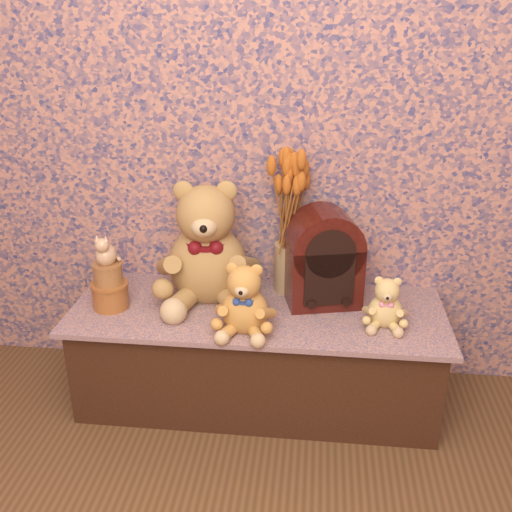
{
  "coord_description": "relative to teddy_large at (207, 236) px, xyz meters",
  "views": [
    {
      "loc": [
        0.21,
        -0.73,
        1.47
      ],
      "look_at": [
        0.0,
        1.19,
        0.65
      ],
      "focal_mm": 40.9,
      "sensor_mm": 36.0,
      "label": 1
    }
  ],
  "objects": [
    {
      "name": "display_shelf",
      "position": [
        0.21,
        -0.09,
        -0.46
      ],
      "size": [
        1.42,
        0.54,
        0.41
      ],
      "primitive_type": "cube",
      "color": "#384174",
      "rests_on": "ground"
    },
    {
      "name": "teddy_large",
      "position": [
        0.0,
        0.0,
        0.0
      ],
      "size": [
        0.46,
        0.53,
        0.51
      ],
      "primitive_type": null,
      "rotation": [
        0.0,
        0.0,
        0.12
      ],
      "color": "olive",
      "rests_on": "display_shelf"
    },
    {
      "name": "teddy_medium",
      "position": [
        0.18,
        -0.25,
        -0.12
      ],
      "size": [
        0.23,
        0.27,
        0.28
      ],
      "primitive_type": null,
      "rotation": [
        0.0,
        0.0,
        -0.03
      ],
      "color": "#C48237",
      "rests_on": "display_shelf"
    },
    {
      "name": "teddy_small",
      "position": [
        0.68,
        -0.16,
        -0.15
      ],
      "size": [
        0.17,
        0.2,
        0.2
      ],
      "primitive_type": null,
      "rotation": [
        0.0,
        0.0,
        -0.07
      ],
      "color": "#D5B765",
      "rests_on": "display_shelf"
    },
    {
      "name": "cathedral_radio",
      "position": [
        0.45,
        -0.0,
        -0.07
      ],
      "size": [
        0.31,
        0.26,
        0.38
      ],
      "primitive_type": null,
      "rotation": [
        0.0,
        0.0,
        0.24
      ],
      "color": "#3A100A",
      "rests_on": "display_shelf"
    },
    {
      "name": "ceramic_vase",
      "position": [
        0.32,
        0.08,
        -0.16
      ],
      "size": [
        0.15,
        0.15,
        0.2
      ],
      "primitive_type": "cylinder",
      "rotation": [
        0.0,
        0.0,
        -0.29
      ],
      "color": "tan",
      "rests_on": "display_shelf"
    },
    {
      "name": "dried_stalks",
      "position": [
        0.32,
        0.08,
        0.14
      ],
      "size": [
        0.21,
        0.21,
        0.39
      ],
      "primitive_type": null,
      "rotation": [
        0.0,
        0.0,
        -0.02
      ],
      "color": "#C4611F",
      "rests_on": "ceramic_vase"
    },
    {
      "name": "biscuit_tin_lower",
      "position": [
        -0.35,
        -0.14,
        -0.21
      ],
      "size": [
        0.16,
        0.16,
        0.1
      ],
      "primitive_type": "cylinder",
      "rotation": [
        0.0,
        0.0,
        0.2
      ],
      "color": "#B38D34",
      "rests_on": "display_shelf"
    },
    {
      "name": "biscuit_tin_upper",
      "position": [
        -0.35,
        -0.14,
        -0.12
      ],
      "size": [
        0.12,
        0.12,
        0.08
      ],
      "primitive_type": "cylinder",
      "rotation": [
        0.0,
        0.0,
        -0.09
      ],
      "color": "tan",
      "rests_on": "biscuit_tin_lower"
    },
    {
      "name": "cat_figurine",
      "position": [
        -0.35,
        -0.14,
        -0.01
      ],
      "size": [
        0.09,
        0.1,
        0.13
      ],
      "primitive_type": null,
      "rotation": [
        0.0,
        0.0,
        0.04
      ],
      "color": "silver",
      "rests_on": "biscuit_tin_upper"
    }
  ]
}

